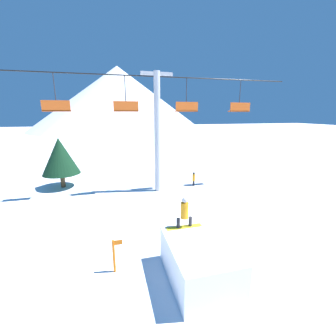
{
  "coord_description": "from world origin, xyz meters",
  "views": [
    {
      "loc": [
        -4.37,
        -6.94,
        6.28
      ],
      "look_at": [
        -1.32,
        4.59,
        3.33
      ],
      "focal_mm": 24.0,
      "sensor_mm": 36.0,
      "label": 1
    }
  ],
  "objects_px": {
    "trail_marker": "(114,255)",
    "distant_skier": "(194,178)",
    "snow_ramp": "(199,261)",
    "pine_tree_near": "(60,156)",
    "snowboarder": "(184,213)"
  },
  "relations": [
    {
      "from": "distant_skier",
      "to": "pine_tree_near",
      "type": "bearing_deg",
      "value": 167.05
    },
    {
      "from": "snow_ramp",
      "to": "snowboarder",
      "type": "distance_m",
      "value": 1.95
    },
    {
      "from": "distant_skier",
      "to": "snowboarder",
      "type": "bearing_deg",
      "value": -113.51
    },
    {
      "from": "snow_ramp",
      "to": "distant_skier",
      "type": "distance_m",
      "value": 11.49
    },
    {
      "from": "snowboarder",
      "to": "trail_marker",
      "type": "distance_m",
      "value": 3.28
    },
    {
      "from": "trail_marker",
      "to": "snowboarder",
      "type": "bearing_deg",
      "value": 1.46
    },
    {
      "from": "trail_marker",
      "to": "distant_skier",
      "type": "relative_size",
      "value": 1.15
    },
    {
      "from": "snow_ramp",
      "to": "snowboarder",
      "type": "xyz_separation_m",
      "value": [
        -0.16,
        1.31,
        1.43
      ]
    },
    {
      "from": "snow_ramp",
      "to": "pine_tree_near",
      "type": "bearing_deg",
      "value": 118.04
    },
    {
      "from": "snow_ramp",
      "to": "trail_marker",
      "type": "bearing_deg",
      "value": 158.31
    },
    {
      "from": "trail_marker",
      "to": "distant_skier",
      "type": "height_order",
      "value": "trail_marker"
    },
    {
      "from": "snow_ramp",
      "to": "trail_marker",
      "type": "xyz_separation_m",
      "value": [
        -3.11,
        1.24,
        -0.0
      ]
    },
    {
      "from": "snow_ramp",
      "to": "snowboarder",
      "type": "bearing_deg",
      "value": 96.99
    },
    {
      "from": "snow_ramp",
      "to": "pine_tree_near",
      "type": "distance_m",
      "value": 15.22
    },
    {
      "from": "snow_ramp",
      "to": "distant_skier",
      "type": "xyz_separation_m",
      "value": [
        3.96,
        10.78,
        -0.1
      ]
    }
  ]
}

